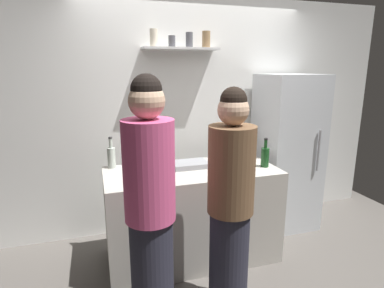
% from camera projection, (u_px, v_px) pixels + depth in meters
% --- Properties ---
extents(ground_plane, '(5.28, 5.28, 0.00)m').
position_uv_depth(ground_plane, '(234.00, 282.00, 2.80)').
color(ground_plane, '#59544F').
extents(back_wall_assembly, '(4.80, 0.32, 2.60)m').
position_uv_depth(back_wall_assembly, '(192.00, 115.00, 3.65)').
color(back_wall_assembly, white).
rests_on(back_wall_assembly, ground).
extents(refrigerator, '(0.64, 0.64, 1.77)m').
position_uv_depth(refrigerator, '(287.00, 152.00, 3.68)').
color(refrigerator, silver).
rests_on(refrigerator, ground).
extents(counter, '(1.62, 0.72, 0.91)m').
position_uv_depth(counter, '(192.00, 214.00, 3.08)').
color(counter, '#B7B2A8').
rests_on(counter, ground).
extents(baking_pan, '(0.34, 0.24, 0.05)m').
position_uv_depth(baking_pan, '(190.00, 164.00, 3.06)').
color(baking_pan, gray).
rests_on(baking_pan, counter).
extents(utensil_holder, '(0.12, 0.12, 0.22)m').
position_uv_depth(utensil_holder, '(162.00, 163.00, 3.01)').
color(utensil_holder, '#B2B2B7').
rests_on(utensil_holder, counter).
extents(wine_bottle_green_glass, '(0.08, 0.08, 0.28)m').
position_uv_depth(wine_bottle_green_glass, '(265.00, 156.00, 3.05)').
color(wine_bottle_green_glass, '#19471E').
rests_on(wine_bottle_green_glass, counter).
extents(wine_bottle_pale_glass, '(0.08, 0.08, 0.30)m').
position_uv_depth(wine_bottle_pale_glass, '(111.00, 157.00, 3.01)').
color(wine_bottle_pale_glass, '#B2BFB2').
rests_on(wine_bottle_pale_glass, counter).
extents(wine_bottle_amber_glass, '(0.07, 0.07, 0.29)m').
position_uv_depth(wine_bottle_amber_glass, '(237.00, 165.00, 2.76)').
color(wine_bottle_amber_glass, '#472814').
rests_on(wine_bottle_amber_glass, counter).
extents(wine_bottle_dark_glass, '(0.07, 0.07, 0.35)m').
position_uv_depth(wine_bottle_dark_glass, '(166.00, 164.00, 2.70)').
color(wine_bottle_dark_glass, black).
rests_on(wine_bottle_dark_glass, counter).
extents(water_bottle_plastic, '(0.08, 0.08, 0.25)m').
position_uv_depth(water_bottle_plastic, '(153.00, 164.00, 2.77)').
color(water_bottle_plastic, silver).
rests_on(water_bottle_plastic, counter).
extents(person_brown_jacket, '(0.34, 0.34, 1.72)m').
position_uv_depth(person_brown_jacket, '(230.00, 206.00, 2.33)').
color(person_brown_jacket, '#262633').
rests_on(person_brown_jacket, ground).
extents(person_pink_top, '(0.34, 0.34, 1.81)m').
position_uv_depth(person_pink_top, '(150.00, 211.00, 2.12)').
color(person_pink_top, '#262633').
rests_on(person_pink_top, ground).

